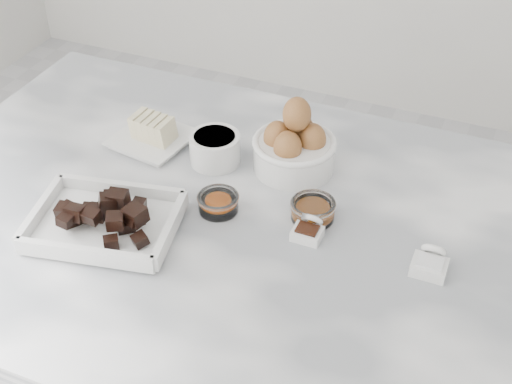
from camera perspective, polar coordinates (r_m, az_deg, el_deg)
marble_slab at (r=1.19m, az=-1.45°, el=-2.86°), size 1.20×0.80×0.04m
chocolate_dish at (r=1.17m, az=-12.07°, el=-2.06°), size 0.26×0.22×0.06m
butter_plate at (r=1.36m, az=-8.40°, el=4.67°), size 0.15×0.15×0.06m
sugar_ramekin at (r=1.29m, az=-3.31°, el=3.57°), size 0.09×0.09×0.06m
egg_bowl at (r=1.27m, az=3.09°, el=3.69°), size 0.15×0.15×0.14m
honey_bowl at (r=1.17m, az=4.57°, el=-1.42°), size 0.08×0.08×0.03m
zest_bowl at (r=1.19m, az=-3.04°, el=-0.81°), size 0.07×0.07×0.03m
vanilla_spoon at (r=1.14m, az=4.22°, el=-3.04°), size 0.05×0.06×0.04m
salt_spoon at (r=1.11m, az=13.77°, el=-5.51°), size 0.05×0.07×0.04m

